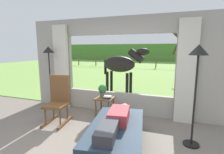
{
  "coord_description": "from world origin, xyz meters",
  "views": [
    {
      "loc": [
        1.37,
        -2.07,
        1.73
      ],
      "look_at": [
        0.0,
        1.8,
        1.05
      ],
      "focal_mm": 27.25,
      "sensor_mm": 36.0,
      "label": 1
    }
  ],
  "objects_px": {
    "side_table": "(105,101)",
    "pasture_tree": "(181,54)",
    "potted_plant": "(103,90)",
    "reclining_person": "(116,120)",
    "floor_lamp_left": "(49,59)",
    "horse": "(121,65)",
    "recliner_sofa": "(116,135)",
    "book_stack": "(107,97)",
    "rocking_chair": "(58,100)",
    "floor_lamp_right": "(198,65)"
  },
  "relations": [
    {
      "from": "reclining_person",
      "to": "pasture_tree",
      "type": "bearing_deg",
      "value": 71.15
    },
    {
      "from": "side_table",
      "to": "pasture_tree",
      "type": "xyz_separation_m",
      "value": [
        1.97,
        6.08,
        1.04
      ]
    },
    {
      "from": "rocking_chair",
      "to": "floor_lamp_left",
      "type": "height_order",
      "value": "floor_lamp_left"
    },
    {
      "from": "rocking_chair",
      "to": "horse",
      "type": "xyz_separation_m",
      "value": [
        0.71,
        2.82,
        0.61
      ]
    },
    {
      "from": "recliner_sofa",
      "to": "rocking_chair",
      "type": "xyz_separation_m",
      "value": [
        -1.63,
        0.55,
        0.33
      ]
    },
    {
      "from": "horse",
      "to": "book_stack",
      "type": "bearing_deg",
      "value": 18.93
    },
    {
      "from": "side_table",
      "to": "book_stack",
      "type": "relative_size",
      "value": 2.51
    },
    {
      "from": "rocking_chair",
      "to": "side_table",
      "type": "relative_size",
      "value": 2.15
    },
    {
      "from": "reclining_person",
      "to": "side_table",
      "type": "height_order",
      "value": "reclining_person"
    },
    {
      "from": "potted_plant",
      "to": "floor_lamp_left",
      "type": "height_order",
      "value": "floor_lamp_left"
    },
    {
      "from": "recliner_sofa",
      "to": "floor_lamp_left",
      "type": "distance_m",
      "value": 3.0
    },
    {
      "from": "floor_lamp_left",
      "to": "horse",
      "type": "distance_m",
      "value": 2.6
    },
    {
      "from": "recliner_sofa",
      "to": "floor_lamp_right",
      "type": "distance_m",
      "value": 1.84
    },
    {
      "from": "rocking_chair",
      "to": "book_stack",
      "type": "xyz_separation_m",
      "value": [
        1.04,
        0.53,
        0.01
      ]
    },
    {
      "from": "book_stack",
      "to": "rocking_chair",
      "type": "bearing_deg",
      "value": -153.06
    },
    {
      "from": "potted_plant",
      "to": "book_stack",
      "type": "relative_size",
      "value": 1.54
    },
    {
      "from": "side_table",
      "to": "book_stack",
      "type": "distance_m",
      "value": 0.17
    },
    {
      "from": "reclining_person",
      "to": "pasture_tree",
      "type": "xyz_separation_m",
      "value": [
        1.29,
        7.27,
        0.95
      ]
    },
    {
      "from": "reclining_person",
      "to": "side_table",
      "type": "distance_m",
      "value": 1.38
    },
    {
      "from": "side_table",
      "to": "book_stack",
      "type": "height_order",
      "value": "book_stack"
    },
    {
      "from": "reclining_person",
      "to": "potted_plant",
      "type": "xyz_separation_m",
      "value": [
        -0.77,
        1.25,
        0.18
      ]
    },
    {
      "from": "reclining_person",
      "to": "book_stack",
      "type": "xyz_separation_m",
      "value": [
        -0.59,
        1.13,
        0.04
      ]
    },
    {
      "from": "potted_plant",
      "to": "pasture_tree",
      "type": "height_order",
      "value": "pasture_tree"
    },
    {
      "from": "reclining_person",
      "to": "potted_plant",
      "type": "bearing_deg",
      "value": 112.6
    },
    {
      "from": "recliner_sofa",
      "to": "book_stack",
      "type": "distance_m",
      "value": 1.28
    },
    {
      "from": "horse",
      "to": "reclining_person",
      "type": "bearing_deg",
      "value": 25.72
    },
    {
      "from": "book_stack",
      "to": "horse",
      "type": "relative_size",
      "value": 0.11
    },
    {
      "from": "potted_plant",
      "to": "rocking_chair",
      "type": "bearing_deg",
      "value": -143.2
    },
    {
      "from": "floor_lamp_right",
      "to": "horse",
      "type": "height_order",
      "value": "floor_lamp_right"
    },
    {
      "from": "reclining_person",
      "to": "potted_plant",
      "type": "relative_size",
      "value": 4.49
    },
    {
      "from": "reclining_person",
      "to": "floor_lamp_right",
      "type": "distance_m",
      "value": 1.67
    },
    {
      "from": "recliner_sofa",
      "to": "pasture_tree",
      "type": "relative_size",
      "value": 0.63
    },
    {
      "from": "floor_lamp_left",
      "to": "reclining_person",
      "type": "bearing_deg",
      "value": -28.5
    },
    {
      "from": "rocking_chair",
      "to": "floor_lamp_right",
      "type": "bearing_deg",
      "value": -9.8
    },
    {
      "from": "rocking_chair",
      "to": "horse",
      "type": "bearing_deg",
      "value": 67.17
    },
    {
      "from": "reclining_person",
      "to": "potted_plant",
      "type": "height_order",
      "value": "potted_plant"
    },
    {
      "from": "side_table",
      "to": "pasture_tree",
      "type": "bearing_deg",
      "value": 71.99
    },
    {
      "from": "rocking_chair",
      "to": "floor_lamp_right",
      "type": "xyz_separation_m",
      "value": [
        2.91,
        -0.06,
        0.91
      ]
    },
    {
      "from": "recliner_sofa",
      "to": "floor_lamp_right",
      "type": "bearing_deg",
      "value": 12.58
    },
    {
      "from": "potted_plant",
      "to": "book_stack",
      "type": "height_order",
      "value": "potted_plant"
    },
    {
      "from": "recliner_sofa",
      "to": "potted_plant",
      "type": "xyz_separation_m",
      "value": [
        -0.77,
        1.2,
        0.48
      ]
    },
    {
      "from": "book_stack",
      "to": "recliner_sofa",
      "type": "bearing_deg",
      "value": -61.49
    },
    {
      "from": "side_table",
      "to": "horse",
      "type": "height_order",
      "value": "horse"
    },
    {
      "from": "potted_plant",
      "to": "floor_lamp_right",
      "type": "bearing_deg",
      "value": -19.15
    },
    {
      "from": "floor_lamp_left",
      "to": "floor_lamp_right",
      "type": "distance_m",
      "value": 3.77
    },
    {
      "from": "recliner_sofa",
      "to": "floor_lamp_left",
      "type": "height_order",
      "value": "floor_lamp_left"
    },
    {
      "from": "reclining_person",
      "to": "side_table",
      "type": "relative_size",
      "value": 2.76
    },
    {
      "from": "floor_lamp_right",
      "to": "floor_lamp_left",
      "type": "bearing_deg",
      "value": 168.25
    },
    {
      "from": "book_stack",
      "to": "floor_lamp_right",
      "type": "relative_size",
      "value": 0.11
    },
    {
      "from": "side_table",
      "to": "potted_plant",
      "type": "xyz_separation_m",
      "value": [
        -0.08,
        0.06,
        0.28
      ]
    }
  ]
}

